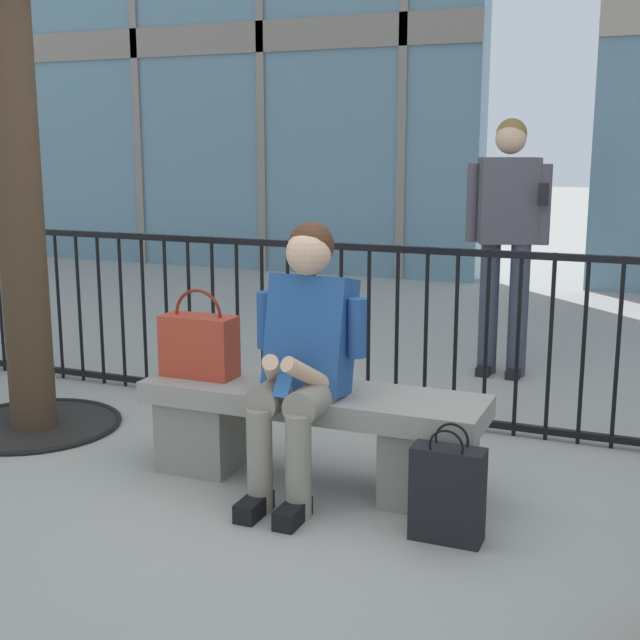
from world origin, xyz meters
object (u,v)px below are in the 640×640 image
(handbag_on_bench, at_px, (199,344))
(bystander_at_railing, at_px, (507,228))
(seated_person_with_phone, at_px, (303,352))
(shopping_bag, at_px, (447,493))
(stone_bench, at_px, (312,426))

(handbag_on_bench, bearing_deg, bystander_at_railing, 65.79)
(seated_person_with_phone, relative_size, bystander_at_railing, 0.71)
(seated_person_with_phone, height_order, handbag_on_bench, seated_person_with_phone)
(handbag_on_bench, xyz_separation_m, shopping_bag, (1.31, -0.34, -0.41))
(stone_bench, relative_size, shopping_bag, 3.39)
(handbag_on_bench, bearing_deg, shopping_bag, -14.36)
(seated_person_with_phone, bearing_deg, shopping_bag, -16.82)
(seated_person_with_phone, distance_m, shopping_bag, 0.88)
(stone_bench, relative_size, handbag_on_bench, 3.76)
(handbag_on_bench, bearing_deg, seated_person_with_phone, -11.32)
(stone_bench, distance_m, handbag_on_bench, 0.67)
(bystander_at_railing, bearing_deg, stone_bench, -101.04)
(shopping_bag, bearing_deg, bystander_at_railing, 96.33)
(handbag_on_bench, height_order, bystander_at_railing, bystander_at_railing)
(seated_person_with_phone, relative_size, handbag_on_bench, 2.85)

